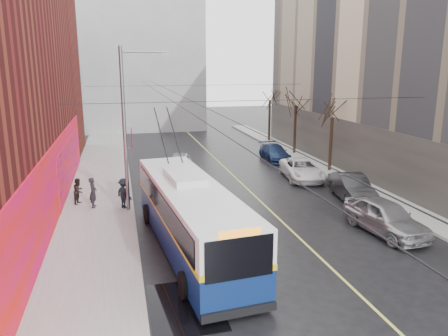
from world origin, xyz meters
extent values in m
plane|color=black|center=(0.00, 0.00, 0.00)|extent=(140.00, 140.00, 0.00)
cube|color=gray|center=(-8.00, 12.00, 0.07)|extent=(4.00, 60.00, 0.15)
cube|color=gray|center=(9.00, 12.00, 0.07)|extent=(2.00, 60.00, 0.15)
cube|color=#BFB74C|center=(1.50, 14.00, 0.00)|extent=(0.12, 50.00, 0.01)
cube|color=#E80563|center=(-9.96, 10.00, 2.00)|extent=(0.08, 28.00, 4.00)
cube|color=#A50575|center=(-9.92, 16.00, 1.60)|extent=(0.06, 12.00, 3.20)
cube|color=#4C4742|center=(9.97, 14.00, 2.00)|extent=(0.06, 36.00, 4.00)
cube|color=gray|center=(-6.00, 45.00, 9.00)|extent=(20.00, 12.00, 18.00)
cylinder|color=slate|center=(-6.30, 10.00, 4.50)|extent=(0.20, 0.20, 9.00)
cube|color=maroon|center=(-5.95, 10.00, 4.20)|extent=(0.04, 0.60, 1.10)
cylinder|color=slate|center=(-5.10, 10.00, 8.70)|extent=(2.40, 0.10, 0.10)
cube|color=slate|center=(-4.00, 10.00, 8.60)|extent=(0.50, 0.22, 0.12)
cylinder|color=black|center=(-3.80, 15.00, 6.20)|extent=(0.02, 60.00, 0.02)
cylinder|color=black|center=(-2.80, 15.00, 6.20)|extent=(0.02, 60.00, 0.02)
cylinder|color=black|center=(0.00, 6.00, 6.40)|extent=(18.00, 0.02, 0.02)
cylinder|color=black|center=(0.00, 22.00, 6.40)|extent=(18.00, 0.02, 0.02)
cylinder|color=black|center=(9.00, 16.00, 2.10)|extent=(0.24, 0.24, 4.20)
cylinder|color=black|center=(9.00, 23.00, 2.24)|extent=(0.24, 0.24, 4.48)
cylinder|color=black|center=(9.00, 30.00, 2.18)|extent=(0.24, 0.24, 4.37)
cube|color=black|center=(-4.72, -0.48, 0.00)|extent=(2.43, 3.55, 0.01)
ellipsoid|color=slate|center=(-3.78, 8.11, 6.61)|extent=(0.44, 0.20, 0.12)
ellipsoid|color=slate|center=(-0.13, 11.73, 7.41)|extent=(0.44, 0.20, 0.12)
ellipsoid|color=slate|center=(-2.49, 10.70, 5.53)|extent=(0.44, 0.20, 0.12)
cube|color=#0A1D4E|center=(-3.72, 4.16, 0.94)|extent=(3.71, 12.11, 1.49)
cube|color=silver|center=(-3.72, 4.16, 2.33)|extent=(3.71, 12.11, 1.29)
cube|color=gold|center=(-3.72, 4.16, 1.69)|extent=(3.75, 12.15, 0.22)
cube|color=black|center=(-3.15, -1.78, 2.18)|extent=(2.28, 0.26, 1.39)
cube|color=black|center=(-4.29, 10.10, 2.18)|extent=(2.28, 0.26, 1.19)
cube|color=black|center=(-5.02, 4.04, 2.23)|extent=(1.08, 10.88, 0.99)
cube|color=black|center=(-2.42, 4.29, 2.23)|extent=(1.08, 10.88, 0.99)
cube|color=silver|center=(-3.82, 5.15, 3.13)|extent=(1.67, 3.10, 0.30)
cube|color=black|center=(-3.15, -1.82, 0.35)|extent=(2.58, 0.37, 0.30)
cylinder|color=black|center=(-4.63, 0.09, 0.50)|extent=(0.39, 1.02, 0.99)
cylinder|color=black|center=(-2.06, 0.33, 0.50)|extent=(0.39, 1.02, 0.99)
cylinder|color=black|center=(-5.38, 7.99, 0.50)|extent=(0.39, 1.02, 0.99)
cylinder|color=black|center=(-2.81, 8.24, 0.50)|extent=(0.39, 1.02, 0.99)
cylinder|color=black|center=(-4.49, 8.58, 4.57)|extent=(0.39, 3.44, 2.44)
cylinder|color=black|center=(-3.80, 8.64, 4.57)|extent=(0.39, 3.44, 2.44)
imported|color=#9A9A9E|center=(5.80, 3.85, 0.83)|extent=(2.50, 5.08, 1.67)
imported|color=#252527|center=(7.00, 9.13, 0.77)|extent=(2.36, 4.88, 1.54)
imported|color=white|center=(6.05, 14.54, 0.71)|extent=(3.05, 5.41, 1.43)
imported|color=navy|center=(6.35, 20.98, 0.67)|extent=(2.05, 4.66, 1.33)
imported|color=#B2B2B7|center=(-2.19, 18.61, 0.73)|extent=(2.42, 4.49, 1.45)
imported|color=black|center=(-8.20, 10.88, 1.02)|extent=(0.47, 0.67, 1.73)
imported|color=black|center=(-9.06, 11.78, 0.91)|extent=(0.82, 0.91, 1.52)
imported|color=black|center=(-6.50, 10.33, 1.01)|extent=(1.19, 1.27, 1.72)
camera|label=1|loc=(-6.56, -13.84, 8.06)|focal=35.00mm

